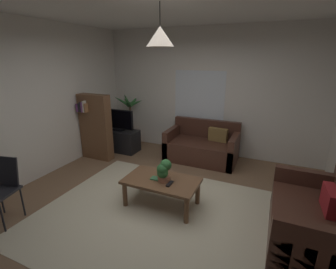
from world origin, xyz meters
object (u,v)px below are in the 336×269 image
(couch_under_window, at_px, (202,147))
(potted_plant_on_table, at_px, (164,170))
(folding_chair, at_px, (1,186))
(bookshelf_corner, at_px, (95,127))
(pendant_lamp, at_px, (160,36))
(coffee_table, at_px, (161,184))
(tv, at_px, (118,120))
(couch_right_side, at_px, (312,221))
(remote_on_table_0, at_px, (170,184))
(potted_palm_corner, at_px, (131,123))
(tv_stand, at_px, (120,140))
(book_on_table_0, at_px, (156,179))

(couch_under_window, bearing_deg, potted_plant_on_table, -90.57)
(folding_chair, bearing_deg, bookshelf_corner, 97.13)
(bookshelf_corner, bearing_deg, pendant_lamp, -26.77)
(coffee_table, relative_size, tv, 1.38)
(couch_right_side, bearing_deg, pendant_lamp, -88.35)
(coffee_table, xyz_separation_m, folding_chair, (-1.78, -1.17, 0.15))
(couch_right_side, relative_size, bookshelf_corner, 0.99)
(potted_plant_on_table, height_order, tv, tv)
(remote_on_table_0, bearing_deg, couch_right_side, -173.64)
(couch_right_side, distance_m, potted_palm_corner, 4.39)
(tv_stand, distance_m, pendant_lamp, 3.26)
(folding_chair, xyz_separation_m, pendant_lamp, (1.78, 1.17, 1.86))
(tv_stand, relative_size, folding_chair, 1.03)
(remote_on_table_0, bearing_deg, potted_plant_on_table, -23.60)
(potted_plant_on_table, relative_size, pendant_lamp, 0.64)
(couch_under_window, relative_size, couch_right_side, 1.06)
(couch_under_window, bearing_deg, potted_palm_corner, 172.47)
(couch_right_side, xyz_separation_m, remote_on_table_0, (-1.79, -0.13, 0.15))
(couch_right_side, xyz_separation_m, tv_stand, (-3.83, 1.56, -0.03))
(potted_palm_corner, bearing_deg, book_on_table_0, -50.01)
(couch_right_side, xyz_separation_m, coffee_table, (-1.96, -0.06, 0.08))
(couch_under_window, distance_m, potted_palm_corner, 1.99)
(couch_under_window, bearing_deg, tv, -171.46)
(remote_on_table_0, bearing_deg, folding_chair, 31.41)
(bookshelf_corner, height_order, folding_chair, bookshelf_corner)
(tv, relative_size, folding_chair, 0.91)
(couch_under_window, xyz_separation_m, pendant_lamp, (-0.06, -1.89, 2.09))
(coffee_table, distance_m, potted_plant_on_table, 0.24)
(potted_palm_corner, relative_size, folding_chair, 1.49)
(pendant_lamp, bearing_deg, bookshelf_corner, 153.23)
(coffee_table, distance_m, bookshelf_corner, 2.34)
(couch_under_window, distance_m, couch_right_side, 2.63)
(bookshelf_corner, relative_size, folding_chair, 1.61)
(tv_stand, distance_m, tv, 0.50)
(book_on_table_0, bearing_deg, remote_on_table_0, -13.14)
(couch_right_side, distance_m, potted_plant_on_table, 1.94)
(bookshelf_corner, distance_m, folding_chair, 2.23)
(potted_plant_on_table, relative_size, bookshelf_corner, 0.23)
(folding_chair, bearing_deg, couch_under_window, 58.84)
(couch_right_side, height_order, tv, tv)
(book_on_table_0, height_order, bookshelf_corner, bookshelf_corner)
(remote_on_table_0, bearing_deg, bookshelf_corner, -24.43)
(couch_under_window, distance_m, remote_on_table_0, 1.97)
(tv_stand, bearing_deg, potted_plant_on_table, -40.40)
(bookshelf_corner, xyz_separation_m, folding_chair, (0.28, -2.21, -0.21))
(tv_stand, height_order, tv, tv)
(couch_under_window, distance_m, bookshelf_corner, 2.33)
(tv, xyz_separation_m, folding_chair, (0.09, -2.76, -0.25))
(remote_on_table_0, bearing_deg, pendant_lamp, -22.08)
(coffee_table, distance_m, book_on_table_0, 0.11)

